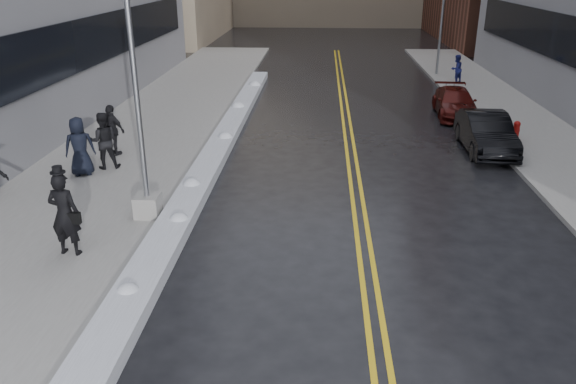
# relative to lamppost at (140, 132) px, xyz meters

# --- Properties ---
(ground) EXTENTS (160.00, 160.00, 0.00)m
(ground) POSITION_rel_lamppost_xyz_m (3.30, -2.00, -2.53)
(ground) COLOR black
(ground) RESTS_ON ground
(sidewalk_west) EXTENTS (5.50, 50.00, 0.15)m
(sidewalk_west) POSITION_rel_lamppost_xyz_m (-2.45, 8.00, -2.46)
(sidewalk_west) COLOR gray
(sidewalk_west) RESTS_ON ground
(sidewalk_east) EXTENTS (4.00, 50.00, 0.15)m
(sidewalk_east) POSITION_rel_lamppost_xyz_m (13.30, 8.00, -2.46)
(sidewalk_east) COLOR gray
(sidewalk_east) RESTS_ON ground
(lane_line_left) EXTENTS (0.12, 50.00, 0.01)m
(lane_line_left) POSITION_rel_lamppost_xyz_m (5.65, 8.00, -2.53)
(lane_line_left) COLOR gold
(lane_line_left) RESTS_ON ground
(lane_line_right) EXTENTS (0.12, 50.00, 0.01)m
(lane_line_right) POSITION_rel_lamppost_xyz_m (5.95, 8.00, -2.53)
(lane_line_right) COLOR gold
(lane_line_right) RESTS_ON ground
(snow_ridge) EXTENTS (0.90, 30.00, 0.34)m
(snow_ridge) POSITION_rel_lamppost_xyz_m (0.85, 6.00, -2.36)
(snow_ridge) COLOR silver
(snow_ridge) RESTS_ON ground
(lamppost) EXTENTS (0.65, 0.65, 7.62)m
(lamppost) POSITION_rel_lamppost_xyz_m (0.00, 0.00, 0.00)
(lamppost) COLOR gray
(lamppost) RESTS_ON sidewalk_west
(fire_hydrant) EXTENTS (0.26, 0.26, 0.73)m
(fire_hydrant) POSITION_rel_lamppost_xyz_m (12.30, 8.00, -1.98)
(fire_hydrant) COLOR maroon
(fire_hydrant) RESTS_ON sidewalk_east
(traffic_signal) EXTENTS (0.16, 0.20, 6.00)m
(traffic_signal) POSITION_rel_lamppost_xyz_m (11.80, 22.00, 0.87)
(traffic_signal) COLOR gray
(traffic_signal) RESTS_ON sidewalk_east
(pedestrian_fedora) EXTENTS (0.79, 0.55, 2.04)m
(pedestrian_fedora) POSITION_rel_lamppost_xyz_m (-1.24, -2.21, -1.36)
(pedestrian_fedora) COLOR black
(pedestrian_fedora) RESTS_ON sidewalk_west
(pedestrian_b) EXTENTS (1.11, 0.98, 1.91)m
(pedestrian_b) POSITION_rel_lamppost_xyz_m (-2.54, 3.75, -1.43)
(pedestrian_b) COLOR black
(pedestrian_b) RESTS_ON sidewalk_west
(pedestrian_c) EXTENTS (1.10, 0.92, 1.92)m
(pedestrian_c) POSITION_rel_lamppost_xyz_m (-3.07, 3.05, -1.42)
(pedestrian_c) COLOR black
(pedestrian_c) RESTS_ON sidewalk_west
(pedestrian_d) EXTENTS (1.16, 0.83, 1.83)m
(pedestrian_d) POSITION_rel_lamppost_xyz_m (-2.75, 5.13, -1.47)
(pedestrian_d) COLOR black
(pedestrian_d) RESTS_ON sidewalk_west
(pedestrian_east) EXTENTS (0.99, 0.96, 1.60)m
(pedestrian_east) POSITION_rel_lamppost_xyz_m (12.34, 19.17, -1.58)
(pedestrian_east) COLOR navy
(pedestrian_east) RESTS_ON sidewalk_east
(car_black) EXTENTS (1.60, 4.39, 1.44)m
(car_black) POSITION_rel_lamppost_xyz_m (10.80, 6.85, -1.81)
(car_black) COLOR black
(car_black) RESTS_ON ground
(car_maroon) EXTENTS (2.00, 4.36, 1.24)m
(car_maroon) POSITION_rel_lamppost_xyz_m (10.80, 12.10, -1.92)
(car_maroon) COLOR #3F0C0A
(car_maroon) RESTS_ON ground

